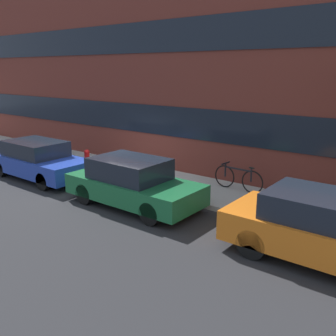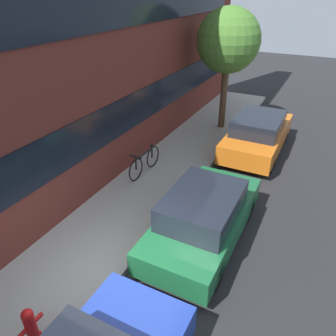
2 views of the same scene
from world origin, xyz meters
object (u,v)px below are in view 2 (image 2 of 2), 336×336
Objects in this scene: parked_car_orange at (258,134)px; parked_car_green at (204,216)px; fire_hydrant at (31,326)px; street_tree at (228,41)px; bicycle at (145,162)px.

parked_car_green is at bearing 180.00° from parked_car_orange.
parked_car_orange is 9.41m from fire_hydrant.
street_tree is at bearing 52.21° from parked_car_orange.
fire_hydrant is 5.92m from bicycle.
parked_car_green is 7.66m from street_tree.
fire_hydrant is at bearing -178.56° from street_tree.
bicycle is at bearing 169.37° from street_tree.
parked_car_green is at bearing -164.86° from street_tree.
street_tree is (4.90, -0.92, 3.04)m from bicycle.
parked_car_orange reaches higher than bicycle.
parked_car_green is 2.37× the size of bicycle.
street_tree reaches higher than fire_hydrant.
bicycle is (5.80, 1.19, 0.03)m from fire_hydrant.
fire_hydrant is at bearing 170.33° from parked_car_orange.
street_tree is (6.84, 1.85, 2.91)m from parked_car_green.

